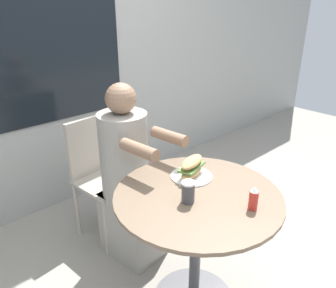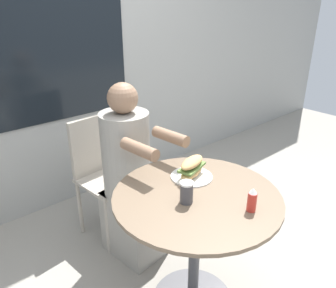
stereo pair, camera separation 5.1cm
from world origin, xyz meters
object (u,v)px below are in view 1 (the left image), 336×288
cafe_table (196,225)px  sandwich_on_plate (192,169)px  diner_chair (98,167)px  drink_cup (188,192)px  seated_diner (129,185)px  condiment_bottle (254,198)px

cafe_table → sandwich_on_plate: 0.29m
diner_chair → drink_cup: (-0.07, -0.95, 0.26)m
diner_chair → sandwich_on_plate: diner_chair is taller
seated_diner → condiment_bottle: size_ratio=9.93×
cafe_table → drink_cup: bearing=-170.0°
seated_diner → condiment_bottle: seated_diner is taller
cafe_table → seated_diner: 0.59m
sandwich_on_plate → seated_diner: bearing=103.0°
diner_chair → drink_cup: diner_chair is taller
seated_diner → drink_cup: size_ratio=10.85×
diner_chair → condiment_bottle: size_ratio=7.35×
diner_chair → sandwich_on_plate: bearing=92.3°
cafe_table → condiment_bottle: condiment_bottle is taller
sandwich_on_plate → drink_cup: sandwich_on_plate is taller
drink_cup → sandwich_on_plate: bearing=39.5°
seated_diner → sandwich_on_plate: size_ratio=5.19×
cafe_table → condiment_bottle: 0.36m
cafe_table → condiment_bottle: (0.09, -0.26, 0.24)m
cafe_table → sandwich_on_plate: sandwich_on_plate is taller
cafe_table → sandwich_on_plate: (0.10, 0.14, 0.23)m
diner_chair → condiment_bottle: 1.22m
diner_chair → condiment_bottle: diner_chair is taller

